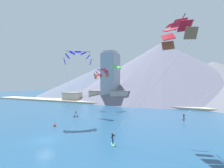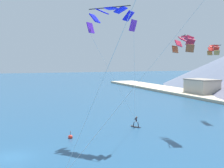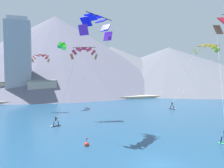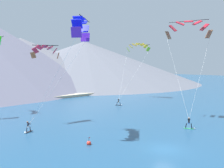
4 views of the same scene
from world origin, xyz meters
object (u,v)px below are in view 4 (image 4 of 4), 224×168
(kitesurfer_near_trail, at_px, (119,103))
(parafoil_kite_mid_center, at_px, (188,28))
(kitesurfer_near_lead, at_px, (27,129))
(parafoil_kite_distant_low_drift, at_px, (45,50))
(parafoil_kite_near_trail, at_px, (138,47))
(kitesurfer_mid_center, at_px, (190,125))
(parafoil_kite_near_lead, at_px, (81,27))
(race_marker_buoy, at_px, (89,143))

(kitesurfer_near_trail, bearing_deg, parafoil_kite_mid_center, -89.51)
(kitesurfer_near_lead, distance_m, parafoil_kite_distant_low_drift, 13.58)
(parafoil_kite_near_trail, bearing_deg, kitesurfer_mid_center, -127.05)
(kitesurfer_near_trail, relative_size, parafoil_kite_distant_low_drift, 0.35)
(parafoil_kite_mid_center, bearing_deg, kitesurfer_mid_center, -146.64)
(kitesurfer_near_trail, height_order, parafoil_kite_distant_low_drift, parafoil_kite_distant_low_drift)
(kitesurfer_mid_center, xyz_separation_m, parafoil_kite_near_lead, (-13.34, 9.18, 14.21))
(parafoil_kite_near_lead, distance_m, parafoil_kite_mid_center, 21.57)
(parafoil_kite_near_lead, height_order, parafoil_kite_mid_center, parafoil_kite_mid_center)
(race_marker_buoy, bearing_deg, parafoil_kite_distant_low_drift, 80.53)
(kitesurfer_near_trail, bearing_deg, parafoil_kite_near_trail, 25.15)
(kitesurfer_near_lead, bearing_deg, parafoil_kite_distant_low_drift, 39.29)
(kitesurfer_near_trail, distance_m, parafoil_kite_distant_low_drift, 24.01)
(race_marker_buoy, bearing_deg, kitesurfer_near_lead, 106.49)
(kitesurfer_near_trail, xyz_separation_m, parafoil_kite_near_lead, (-20.98, -13.45, 14.28))
(parafoil_kite_near_lead, distance_m, parafoil_kite_distant_low_drift, 10.55)
(parafoil_kite_mid_center, xyz_separation_m, race_marker_buoy, (-23.42, -0.51, -16.17))
(parafoil_kite_mid_center, bearing_deg, parafoil_kite_near_trail, 59.28)
(kitesurfer_mid_center, height_order, parafoil_kite_distant_low_drift, parafoil_kite_distant_low_drift)
(kitesurfer_near_trail, distance_m, parafoil_kite_near_trail, 21.64)
(kitesurfer_mid_center, distance_m, parafoil_kite_near_lead, 21.54)
(kitesurfer_near_lead, xyz_separation_m, kitesurfer_near_trail, (26.31, 7.77, 0.06))
(kitesurfer_near_trail, relative_size, parafoil_kite_mid_center, 0.11)
(parafoil_kite_near_lead, bearing_deg, kitesurfer_near_lead, 133.16)
(kitesurfer_mid_center, bearing_deg, kitesurfer_near_trail, 71.35)
(parafoil_kite_near_trail, bearing_deg, parafoil_kite_distant_low_drift, -164.03)
(kitesurfer_near_trail, distance_m, race_marker_buoy, 29.44)
(kitesurfer_near_trail, xyz_separation_m, parafoil_kite_mid_center, (0.15, -17.51, 15.83))
(parafoil_kite_mid_center, xyz_separation_m, parafoil_kite_distant_low_drift, (-20.96, 14.24, -4.31))
(parafoil_kite_near_lead, bearing_deg, parafoil_kite_near_trail, 29.71)
(kitesurfer_near_trail, relative_size, parafoil_kite_near_lead, 0.12)
(race_marker_buoy, bearing_deg, kitesurfer_near_trail, 37.75)
(kitesurfer_mid_center, height_order, race_marker_buoy, kitesurfer_mid_center)
(kitesurfer_near_lead, relative_size, parafoil_kite_distant_low_drift, 0.35)
(kitesurfer_near_lead, distance_m, parafoil_kite_near_trail, 45.82)
(kitesurfer_near_trail, bearing_deg, parafoil_kite_near_lead, -147.33)
(kitesurfer_mid_center, distance_m, parafoil_kite_distant_low_drift, 26.07)
(kitesurfer_near_lead, relative_size, parafoil_kite_mid_center, 0.10)
(race_marker_buoy, bearing_deg, parafoil_kite_mid_center, 1.25)
(parafoil_kite_near_lead, xyz_separation_m, race_marker_buoy, (-2.30, -4.57, -14.62))
(race_marker_buoy, bearing_deg, kitesurfer_mid_center, -16.45)
(parafoil_kite_near_trail, bearing_deg, parafoil_kite_mid_center, -120.72)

